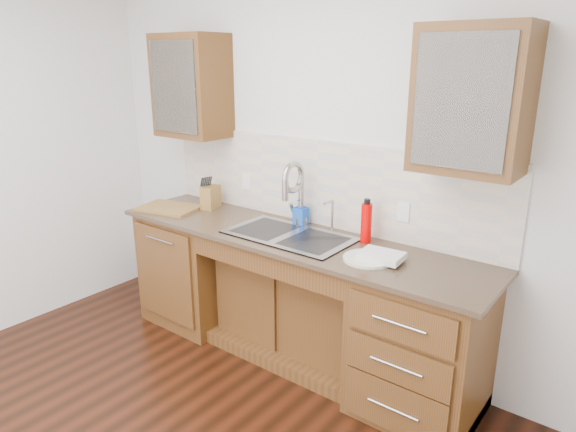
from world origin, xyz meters
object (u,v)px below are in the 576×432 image
Objects in this scene: water_bottle at (366,223)px; cutting_board at (169,208)px; knife_block at (211,197)px; soap_bottle at (301,212)px; plate at (368,259)px.

water_bottle is 0.57× the size of cutting_board.
water_bottle reaches higher than knife_block.
soap_bottle reaches higher than cutting_board.
plate is at bearing -22.90° from soap_bottle.
water_bottle is at bearing 9.86° from cutting_board.
plate is (0.69, -0.28, -0.09)m from soap_bottle.
knife_block is at bearing -174.73° from soap_bottle.
soap_bottle is at bearing -8.07° from knife_block.
water_bottle reaches higher than plate.
soap_bottle reaches higher than knife_block.
soap_bottle is 1.09m from cutting_board.
plate is at bearing 0.80° from cutting_board.
cutting_board is at bearing -151.79° from knife_block.
soap_bottle is 0.65× the size of plate.
knife_block is 0.33m from cutting_board.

